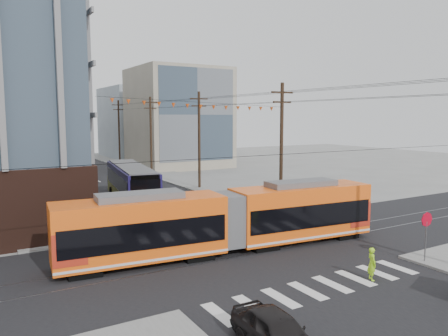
# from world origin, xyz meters

# --- Properties ---
(ground) EXTENTS (160.00, 160.00, 0.00)m
(ground) POSITION_xyz_m (0.00, 0.00, 0.00)
(ground) COLOR slate
(bg_bldg_ne_near) EXTENTS (14.00, 14.00, 16.00)m
(bg_bldg_ne_near) POSITION_xyz_m (16.00, 48.00, 8.00)
(bg_bldg_ne_near) COLOR gray
(bg_bldg_ne_near) RESTS_ON ground
(bg_bldg_ne_far) EXTENTS (16.00, 16.00, 14.00)m
(bg_bldg_ne_far) POSITION_xyz_m (18.00, 68.00, 7.00)
(bg_bldg_ne_far) COLOR #8C99A5
(bg_bldg_ne_far) RESTS_ON ground
(utility_pole_far) EXTENTS (0.30, 0.30, 11.00)m
(utility_pole_far) POSITION_xyz_m (8.50, 56.00, 5.50)
(utility_pole_far) COLOR black
(utility_pole_far) RESTS_ON ground
(streetcar) EXTENTS (20.33, 4.73, 3.88)m
(streetcar) POSITION_xyz_m (-0.89, 4.19, 1.94)
(streetcar) COLOR #FF5D12
(streetcar) RESTS_ON ground
(city_bus) EXTENTS (4.80, 13.39, 3.71)m
(city_bus) POSITION_xyz_m (-1.04, 21.59, 1.86)
(city_bus) COLOR #1E1750
(city_bus) RESTS_ON ground
(black_sedan) EXTENTS (1.85, 4.29, 1.44)m
(black_sedan) POSITION_xyz_m (-5.35, -6.55, 0.72)
(black_sedan) COLOR black
(black_sedan) RESTS_ON ground
(parked_car_silver) EXTENTS (2.43, 4.45, 1.39)m
(parked_car_silver) POSITION_xyz_m (-5.89, 13.45, 0.70)
(parked_car_silver) COLOR #ADADAD
(parked_car_silver) RESTS_ON ground
(parked_car_white) EXTENTS (3.69, 5.65, 1.52)m
(parked_car_white) POSITION_xyz_m (-5.01, 19.52, 0.76)
(parked_car_white) COLOR silver
(parked_car_white) RESTS_ON ground
(parked_car_grey) EXTENTS (2.48, 4.77, 1.28)m
(parked_car_grey) POSITION_xyz_m (-5.16, 23.54, 0.64)
(parked_car_grey) COLOR slate
(parked_car_grey) RESTS_ON ground
(pedestrian) EXTENTS (0.61, 0.72, 1.68)m
(pedestrian) POSITION_xyz_m (2.93, -3.56, 0.84)
(pedestrian) COLOR #A9F21F
(pedestrian) RESTS_ON ground
(stop_sign) EXTENTS (0.88, 0.88, 2.75)m
(stop_sign) POSITION_xyz_m (7.47, -3.37, 1.37)
(stop_sign) COLOR #C0011A
(stop_sign) RESTS_ON ground
(jersey_barrier) EXTENTS (1.31, 4.31, 0.85)m
(jersey_barrier) POSITION_xyz_m (8.30, 13.58, 0.42)
(jersey_barrier) COLOR slate
(jersey_barrier) RESTS_ON ground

